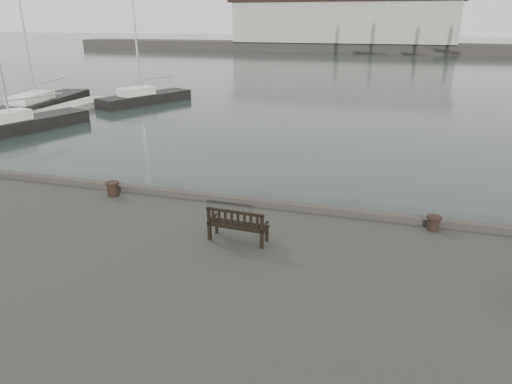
# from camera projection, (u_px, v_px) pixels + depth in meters

# --- Properties ---
(ground) EXTENTS (400.00, 400.00, 0.00)m
(ground) POSITION_uv_depth(u_px,v_px,m) (248.00, 248.00, 14.19)
(ground) COLOR black
(ground) RESTS_ON ground
(breakwater) EXTENTS (140.00, 9.50, 12.20)m
(breakwater) POSITION_uv_depth(u_px,v_px,m) (358.00, 31.00, 96.33)
(breakwater) COLOR #383530
(breakwater) RESTS_ON ground
(bench) EXTENTS (1.49, 0.57, 0.84)m
(bench) POSITION_uv_depth(u_px,v_px,m) (238.00, 231.00, 11.15)
(bench) COLOR black
(bench) RESTS_ON quay
(bollard_left) EXTENTS (0.43, 0.43, 0.44)m
(bollard_left) POSITION_uv_depth(u_px,v_px,m) (113.00, 189.00, 14.04)
(bollard_left) COLOR black
(bollard_left) RESTS_ON quay
(bollard_right) EXTENTS (0.49, 0.49, 0.39)m
(bollard_right) POSITION_uv_depth(u_px,v_px,m) (433.00, 223.00, 11.74)
(bollard_right) COLOR black
(bollard_right) RESTS_ON quay
(yacht_b) EXTENTS (4.28, 11.70, 14.93)m
(yacht_b) POSITION_uv_depth(u_px,v_px,m) (41.00, 106.00, 35.93)
(yacht_b) COLOR black
(yacht_b) RESTS_ON ground
(yacht_c) EXTENTS (4.77, 9.23, 12.20)m
(yacht_c) POSITION_uv_depth(u_px,v_px,m) (19.00, 128.00, 28.72)
(yacht_c) COLOR black
(yacht_c) RESTS_ON ground
(yacht_d) EXTENTS (5.43, 8.39, 10.54)m
(yacht_d) POSITION_uv_depth(u_px,v_px,m) (146.00, 101.00, 38.49)
(yacht_d) COLOR black
(yacht_d) RESTS_ON ground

